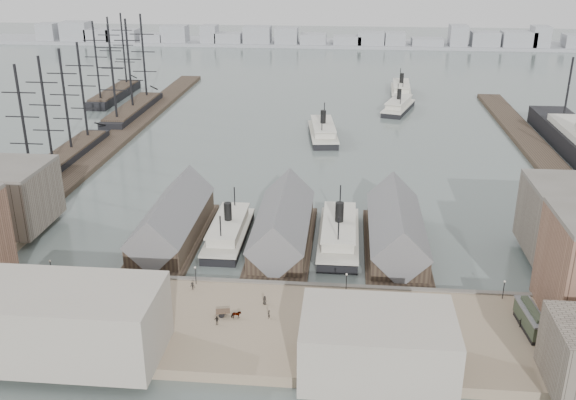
# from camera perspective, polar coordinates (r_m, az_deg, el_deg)

# --- Properties ---
(ground) EXTENTS (900.00, 900.00, 0.00)m
(ground) POSITION_cam_1_polar(r_m,az_deg,el_deg) (135.50, -1.22, -7.06)
(ground) COLOR #4C5855
(ground) RESTS_ON ground
(quay) EXTENTS (180.00, 30.00, 2.00)m
(quay) POSITION_cam_1_polar(r_m,az_deg,el_deg) (117.97, -2.36, -11.30)
(quay) COLOR #7E6B54
(quay) RESTS_ON ground
(seawall) EXTENTS (180.00, 1.20, 2.30)m
(seawall) POSITION_cam_1_polar(r_m,az_deg,el_deg) (130.44, -1.49, -7.71)
(seawall) COLOR #59544C
(seawall) RESTS_ON ground
(west_wharf) EXTENTS (10.00, 220.00, 1.60)m
(west_wharf) POSITION_cam_1_polar(r_m,az_deg,el_deg) (241.62, -14.70, 5.56)
(west_wharf) COLOR #2D231C
(west_wharf) RESTS_ON ground
(east_wharf) EXTENTS (10.00, 180.00, 1.60)m
(east_wharf) POSITION_cam_1_polar(r_m,az_deg,el_deg) (226.83, 21.61, 3.68)
(east_wharf) COLOR #2D231C
(east_wharf) RESTS_ON ground
(ferry_shed_west) EXTENTS (14.00, 42.00, 12.60)m
(ferry_shed_west) POSITION_cam_1_polar(r_m,az_deg,el_deg) (153.14, -10.21, -1.94)
(ferry_shed_west) COLOR #2D231C
(ferry_shed_west) RESTS_ON ground
(ferry_shed_center) EXTENTS (14.00, 42.00, 12.60)m
(ferry_shed_center) POSITION_cam_1_polar(r_m,az_deg,el_deg) (148.46, -0.48, -2.36)
(ferry_shed_center) COLOR #2D231C
(ferry_shed_center) RESTS_ON ground
(ferry_shed_east) EXTENTS (14.00, 42.00, 12.60)m
(ferry_shed_east) POSITION_cam_1_polar(r_m,az_deg,el_deg) (148.26, 9.57, -2.72)
(ferry_shed_east) COLOR #2D231C
(ferry_shed_east) RESTS_ON ground
(street_bldg_center) EXTENTS (24.00, 16.00, 10.00)m
(street_bldg_center) POSITION_cam_1_polar(r_m,az_deg,el_deg) (103.97, 7.93, -12.60)
(street_bldg_center) COLOR gray
(street_bldg_center) RESTS_ON quay
(street_bldg_west) EXTENTS (30.00, 16.00, 12.00)m
(street_bldg_west) POSITION_cam_1_polar(r_m,az_deg,el_deg) (112.29, -18.89, -10.25)
(street_bldg_west) COLOR gray
(street_bldg_west) RESTS_ON quay
(lamp_post_far_w) EXTENTS (0.44, 0.44, 3.92)m
(lamp_post_far_w) POSITION_cam_1_polar(r_m,az_deg,el_deg) (139.52, -20.36, -5.46)
(lamp_post_far_w) COLOR black
(lamp_post_far_w) RESTS_ON quay
(lamp_post_near_w) EXTENTS (0.44, 0.44, 3.92)m
(lamp_post_near_w) POSITION_cam_1_polar(r_m,az_deg,el_deg) (129.68, -8.23, -6.34)
(lamp_post_near_w) COLOR black
(lamp_post_near_w) RESTS_ON quay
(lamp_post_near_e) EXTENTS (0.44, 0.44, 3.92)m
(lamp_post_near_e) POSITION_cam_1_polar(r_m,az_deg,el_deg) (126.36, 5.22, -6.99)
(lamp_post_near_e) COLOR black
(lamp_post_near_e) RESTS_ON quay
(lamp_post_far_e) EXTENTS (0.44, 0.44, 3.92)m
(lamp_post_far_e) POSITION_cam_1_polar(r_m,az_deg,el_deg) (130.07, 18.65, -7.26)
(lamp_post_far_e) COLOR black
(lamp_post_far_e) RESTS_ON quay
(far_shore) EXTENTS (500.00, 40.00, 15.72)m
(far_shore) POSITION_cam_1_polar(r_m,az_deg,el_deg) (456.45, 3.48, 14.00)
(far_shore) COLOR gray
(far_shore) RESTS_ON ground
(ferry_docked_west) EXTENTS (8.40, 28.00, 10.00)m
(ferry_docked_west) POSITION_cam_1_polar(r_m,az_deg,el_deg) (152.40, -5.30, -2.74)
(ferry_docked_west) COLOR black
(ferry_docked_west) RESTS_ON ground
(ferry_docked_east) EXTENTS (9.19, 30.62, 10.93)m
(ferry_docked_east) POSITION_cam_1_polar(r_m,az_deg,el_deg) (150.33, 4.53, -2.98)
(ferry_docked_east) COLOR black
(ferry_docked_east) RESTS_ON ground
(ferry_open_near) EXTENTS (12.71, 31.36, 10.89)m
(ferry_open_near) POSITION_cam_1_polar(r_m,az_deg,el_deg) (233.08, 3.12, 6.12)
(ferry_open_near) COLOR black
(ferry_open_near) RESTS_ON ground
(ferry_open_mid) EXTENTS (16.12, 29.18, 9.98)m
(ferry_open_mid) POSITION_cam_1_polar(r_m,az_deg,el_deg) (275.84, 9.79, 8.26)
(ferry_open_mid) COLOR black
(ferry_open_mid) RESTS_ON ground
(ferry_open_far) EXTENTS (10.18, 29.81, 10.51)m
(ferry_open_far) POSITION_cam_1_polar(r_m,az_deg,el_deg) (308.21, 10.01, 9.68)
(ferry_open_far) COLOR black
(ferry_open_far) RESTS_ON ground
(sailing_ship_near) EXTENTS (8.67, 59.70, 35.63)m
(sailing_ship_near) POSITION_cam_1_polar(r_m,az_deg,el_deg) (215.26, -19.38, 3.57)
(sailing_ship_near) COLOR black
(sailing_ship_near) RESTS_ON ground
(sailing_ship_mid) EXTENTS (9.38, 54.21, 38.57)m
(sailing_ship_mid) POSITION_cam_1_polar(r_m,az_deg,el_deg) (272.07, -13.60, 7.87)
(sailing_ship_mid) COLOR black
(sailing_ship_mid) RESTS_ON ground
(sailing_ship_far) EXTENTS (8.77, 48.73, 36.06)m
(sailing_ship_far) POSITION_cam_1_polar(r_m,az_deg,el_deg) (305.75, -15.16, 9.19)
(sailing_ship_far) COLOR black
(sailing_ship_far) RESTS_ON ground
(tram) EXTENTS (3.76, 11.01, 3.84)m
(tram) POSITION_cam_1_polar(r_m,az_deg,el_deg) (122.27, 20.74, -9.93)
(tram) COLOR black
(tram) RESTS_ON quay
(horse_cart_left) EXTENTS (4.70, 1.54, 1.72)m
(horse_cart_left) POSITION_cam_1_polar(r_m,az_deg,el_deg) (133.67, -20.56, -7.62)
(horse_cart_left) COLOR black
(horse_cart_left) RESTS_ON quay
(horse_cart_center) EXTENTS (4.94, 2.18, 1.53)m
(horse_cart_center) POSITION_cam_1_polar(r_m,az_deg,el_deg) (118.91, -5.03, -10.05)
(horse_cart_center) COLOR black
(horse_cart_center) RESTS_ON quay
(horse_cart_right) EXTENTS (4.52, 1.51, 1.44)m
(horse_cart_right) POSITION_cam_1_polar(r_m,az_deg,el_deg) (114.38, 3.35, -11.44)
(horse_cart_right) COLOR black
(horse_cart_right) RESTS_ON quay
(pedestrian_1) EXTENTS (1.07, 1.04, 1.74)m
(pedestrian_1) POSITION_cam_1_polar(r_m,az_deg,el_deg) (129.69, -19.45, -8.40)
(pedestrian_1) COLOR black
(pedestrian_1) RESTS_ON quay
(pedestrian_2) EXTENTS (1.16, 0.87, 1.60)m
(pedestrian_2) POSITION_cam_1_polar(r_m,az_deg,el_deg) (128.66, -8.50, -7.57)
(pedestrian_2) COLOR black
(pedestrian_2) RESTS_ON quay
(pedestrian_3) EXTENTS (1.01, 0.45, 1.69)m
(pedestrian_3) POSITION_cam_1_polar(r_m,az_deg,el_deg) (117.24, -6.35, -10.58)
(pedestrian_3) COLOR black
(pedestrian_3) RESTS_ON quay
(pedestrian_4) EXTENTS (1.02, 0.90, 1.76)m
(pedestrian_4) POSITION_cam_1_polar(r_m,az_deg,el_deg) (122.51, -2.09, -8.89)
(pedestrian_4) COLOR black
(pedestrian_4) RESTS_ON quay
(pedestrian_5) EXTENTS (0.56, 0.69, 1.67)m
(pedestrian_5) POSITION_cam_1_polar(r_m,az_deg,el_deg) (118.38, -1.71, -10.11)
(pedestrian_5) COLOR black
(pedestrian_5) RESTS_ON quay
(pedestrian_6) EXTENTS (0.68, 0.85, 1.68)m
(pedestrian_6) POSITION_cam_1_polar(r_m,az_deg,el_deg) (122.18, 8.12, -9.23)
(pedestrian_6) COLOR black
(pedestrian_6) RESTS_ON quay
(pedestrian_7) EXTENTS (0.62, 1.04, 1.58)m
(pedestrian_7) POSITION_cam_1_polar(r_m,az_deg,el_deg) (111.46, 10.91, -12.81)
(pedestrian_7) COLOR black
(pedestrian_7) RESTS_ON quay
(pedestrian_8) EXTENTS (1.09, 0.96, 1.76)m
(pedestrian_8) POSITION_cam_1_polar(r_m,az_deg,el_deg) (123.02, 20.00, -10.21)
(pedestrian_8) COLOR black
(pedestrian_8) RESTS_ON quay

